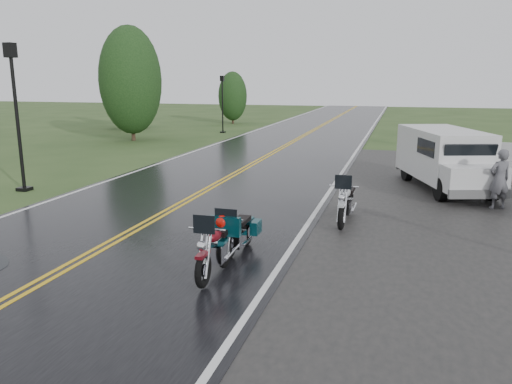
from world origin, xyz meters
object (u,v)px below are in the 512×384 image
at_px(lamp_post_near_left, 17,118).
at_px(lamp_post_far_left, 222,104).
at_px(motorcycle_silver, 342,206).
at_px(van_white, 443,169).
at_px(motorcycle_teal, 224,242).
at_px(motorcycle_red, 203,256).
at_px(person_at_van, 499,180).

bearing_deg(lamp_post_near_left, lamp_post_far_left, 89.94).
relative_size(motorcycle_silver, lamp_post_far_left, 0.57).
bearing_deg(van_white, motorcycle_teal, -139.67).
bearing_deg(motorcycle_teal, lamp_post_near_left, 151.61).
bearing_deg(motorcycle_red, lamp_post_near_left, 144.36).
bearing_deg(lamp_post_far_left, motorcycle_teal, -70.02).
relative_size(motorcycle_red, motorcycle_teal, 1.09).
bearing_deg(motorcycle_red, van_white, 59.44).
xyz_separation_m(van_white, person_at_van, (1.41, -0.53, -0.16)).
bearing_deg(motorcycle_silver, motorcycle_red, -113.74).
xyz_separation_m(motorcycle_red, motorcycle_teal, (0.03, 0.97, -0.05)).
bearing_deg(motorcycle_silver, lamp_post_far_left, 117.90).
xyz_separation_m(motorcycle_teal, person_at_van, (5.62, 6.24, 0.26)).
distance_m(motorcycle_teal, motorcycle_silver, 3.47).
height_order(motorcycle_red, van_white, van_white).
relative_size(motorcycle_silver, lamp_post_near_left, 0.46).
bearing_deg(van_white, motorcycle_red, -136.51).
distance_m(van_white, lamp_post_near_left, 12.88).
bearing_deg(lamp_post_near_left, motorcycle_red, -33.74).
bearing_deg(person_at_van, lamp_post_far_left, -75.62).
distance_m(motorcycle_teal, lamp_post_far_left, 24.68).
xyz_separation_m(motorcycle_silver, lamp_post_far_left, (-10.21, 20.18, 1.25)).
distance_m(motorcycle_red, lamp_post_near_left, 10.25).
bearing_deg(motorcycle_silver, motorcycle_teal, -120.02).
relative_size(motorcycle_red, lamp_post_far_left, 0.55).
height_order(van_white, lamp_post_near_left, lamp_post_near_left).
height_order(motorcycle_teal, motorcycle_silver, motorcycle_silver).
distance_m(van_white, lamp_post_far_left, 20.70).
bearing_deg(lamp_post_far_left, motorcycle_silver, -63.16).
bearing_deg(person_at_van, lamp_post_near_left, -18.84).
height_order(motorcycle_silver, van_white, van_white).
bearing_deg(motorcycle_silver, person_at_van, 41.59).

